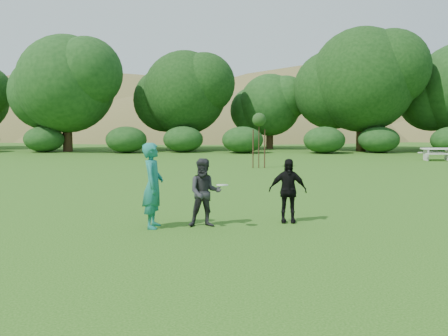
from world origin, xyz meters
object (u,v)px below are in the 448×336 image
object	(u,v)px
sapling	(259,121)
player_teal	(153,186)
player_black	(288,191)
player_grey	(205,193)
picnic_table	(437,152)

from	to	relation	value
sapling	player_teal	bearing A→B (deg)	-101.78
player_black	sapling	world-z (taller)	sapling
player_grey	player_black	world-z (taller)	player_grey
picnic_table	player_teal	bearing A→B (deg)	-125.95
player_black	picnic_table	size ratio (longest dim) A/B	0.87
player_teal	picnic_table	distance (m)	24.00
player_grey	picnic_table	size ratio (longest dim) A/B	0.90
player_teal	picnic_table	xyz separation A→B (m)	(14.08, 19.42, -0.48)
player_teal	player_grey	distance (m)	1.22
player_grey	picnic_table	distance (m)	23.19
player_teal	picnic_table	world-z (taller)	player_teal
player_teal	player_black	xyz separation A→B (m)	(3.19, 0.71, -0.21)
player_grey	sapling	size ratio (longest dim) A/B	0.57
player_grey	player_black	xyz separation A→B (m)	(2.00, 0.56, -0.02)
player_teal	sapling	size ratio (longest dim) A/B	0.70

